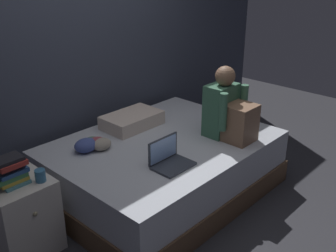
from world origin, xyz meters
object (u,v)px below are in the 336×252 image
laptop (169,159)px  book_stack (10,171)px  bed (163,167)px  clothes_pile (93,144)px  nightstand (22,216)px  pillow (132,120)px  mug (40,176)px  person_sitting (229,111)px

laptop → book_stack: book_stack is taller
bed → clothes_pile: size_ratio=6.55×
clothes_pile → bed: bearing=-30.9°
nightstand → laptop: laptop is taller
bed → pillow: (0.04, 0.45, 0.34)m
bed → mug: 1.23m
mug → clothes_pile: bearing=19.9°
laptop → book_stack: (-1.04, 0.55, 0.11)m
person_sitting → pillow: size_ratio=1.17×
person_sitting → clothes_pile: (-1.01, 0.69, -0.20)m
book_stack → clothes_pile: 0.81m
pillow → book_stack: book_stack is taller
bed → mug: size_ratio=22.22×
laptop → mug: size_ratio=3.56×
pillow → clothes_pile: bearing=-167.3°
pillow → person_sitting: bearing=-61.8°
nightstand → mug: 0.38m
laptop → pillow: laptop is taller
laptop → pillow: 0.87m
mug → clothes_pile: (0.63, 0.23, -0.05)m
book_stack → bed: bearing=-8.4°
nightstand → clothes_pile: bearing=8.2°
bed → book_stack: (-1.33, 0.20, 0.43)m
person_sitting → laptop: person_sitting is taller
bed → pillow: pillow is taller
pillow → book_stack: (-1.37, -0.25, 0.10)m
laptop → clothes_pile: bearing=109.8°
laptop → clothes_pile: size_ratio=1.05×
pillow → book_stack: bearing=-169.5°
bed → mug: bearing=175.6°
pillow → mug: 1.26m
nightstand → laptop: bearing=-29.1°
laptop → mug: 0.98m
nightstand → mug: bearing=-42.7°
bed → person_sitting: size_ratio=3.05×
bed → pillow: 0.56m
person_sitting → laptop: (-0.77, 0.02, -0.20)m
bed → book_stack: bearing=171.6°
bed → book_stack: 1.41m
laptop → mug: (-0.88, 0.44, 0.05)m
nightstand → person_sitting: size_ratio=0.90×
bed → laptop: bearing=-130.1°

